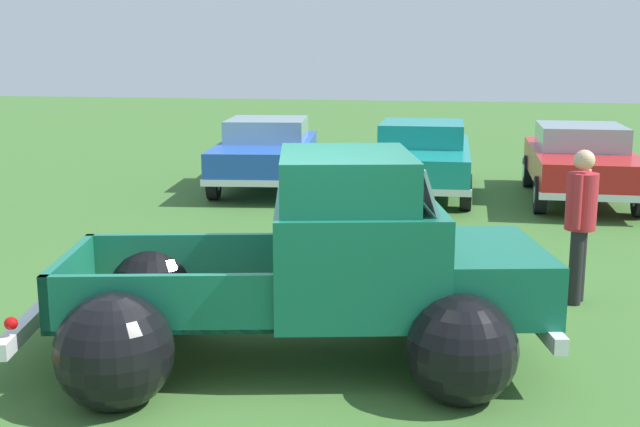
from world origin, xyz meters
name	(u,v)px	position (x,y,z in m)	size (l,w,h in m)	color
ground_plane	(285,358)	(0.00, 0.00, 0.00)	(80.00, 80.00, 0.00)	#3D6B2D
vintage_pickup_truck	(327,279)	(0.38, 0.09, 0.76)	(4.93, 3.53, 1.96)	black
show_car_0	(267,150)	(-2.64, 9.14, 0.78)	(2.50, 4.68, 1.43)	black
show_car_1	(421,155)	(0.58, 8.97, 0.79)	(2.05, 4.72, 1.43)	black
show_car_2	(580,159)	(3.60, 8.93, 0.78)	(1.92, 4.56, 1.43)	black
spectator_0	(581,216)	(2.83, 2.28, 1.00)	(0.43, 0.53, 1.74)	black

